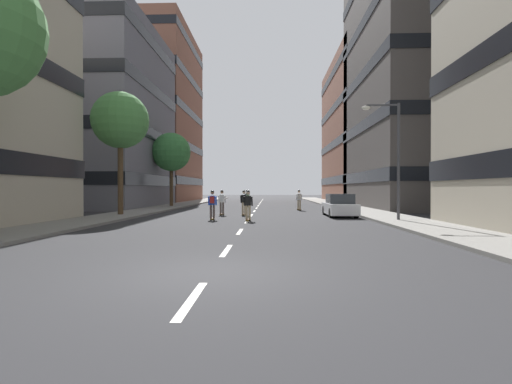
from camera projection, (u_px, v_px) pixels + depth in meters
The scene contains 18 objects.
ground_plane at pixel (256, 209), 35.39m from camera, with size 162.88×162.88×0.00m, color #28282B.
sidewalk_left at pixel (173, 206), 39.11m from camera, with size 3.21×74.65×0.14m, color gray.
sidewalk_right at pixel (343, 206), 38.45m from camera, with size 3.21×74.65×0.14m, color gray.
lane_markings at pixel (257, 208), 36.24m from camera, with size 0.16×62.20×0.01m.
building_left_mid at pixel (84, 117), 38.44m from camera, with size 14.89×16.15×18.22m.
building_left_far at pixel (143, 117), 56.16m from camera, with size 14.89×18.30×25.10m.
building_right_mid at pixel (437, 29), 37.04m from camera, with size 14.89×18.20×35.12m.
building_right_far at pixel (383, 130), 54.85m from camera, with size 14.89×21.64×20.65m.
parked_car_near at pixel (340, 206), 25.26m from camera, with size 1.82×4.40×1.52m.
street_tree_near at pixel (171, 152), 38.35m from camera, with size 3.93×3.93×7.47m.
street_tree_mid at pixel (120, 121), 25.30m from camera, with size 3.80×3.80×8.26m.
streetlamp_right at pixel (392, 148), 20.92m from camera, with size 2.13×0.30×6.50m.
skater_0 at pixel (248, 204), 21.80m from camera, with size 0.55×0.92×1.78m.
skater_1 at pixel (299, 199), 32.39m from camera, with size 0.57×0.92×1.78m.
skater_2 at pixel (212, 203), 22.60m from camera, with size 0.54×0.91×1.78m.
skater_3 at pixel (247, 197), 39.47m from camera, with size 0.57×0.92×1.78m.
skater_4 at pixel (244, 201), 26.34m from camera, with size 0.55×0.92×1.78m.
skater_5 at pixel (222, 201), 26.60m from camera, with size 0.55×0.92×1.78m.
Camera 1 is at (1.31, -8.21, 1.85)m, focal length 26.32 mm.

